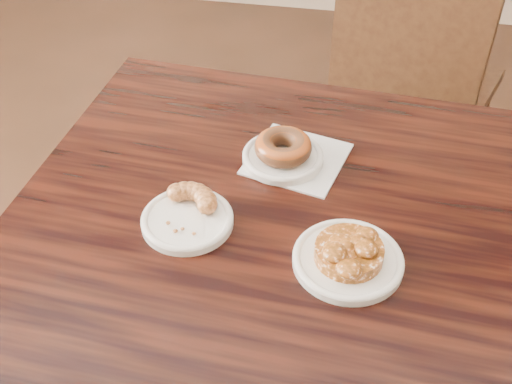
% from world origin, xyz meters
% --- Properties ---
extents(cafe_table, '(0.87, 0.87, 0.75)m').
position_xyz_m(cafe_table, '(0.04, 0.20, 0.38)').
color(cafe_table, black).
rests_on(cafe_table, floor).
extents(chair_far, '(0.57, 0.57, 0.90)m').
position_xyz_m(chair_far, '(0.34, 1.12, 0.45)').
color(chair_far, black).
rests_on(chair_far, floor).
extents(napkin, '(0.19, 0.19, 0.00)m').
position_xyz_m(napkin, '(0.08, 0.35, 0.75)').
color(napkin, silver).
rests_on(napkin, cafe_table).
extents(plate_donut, '(0.14, 0.14, 0.01)m').
position_xyz_m(plate_donut, '(0.05, 0.34, 0.76)').
color(plate_donut, silver).
rests_on(plate_donut, napkin).
extents(plate_cruller, '(0.15, 0.15, 0.01)m').
position_xyz_m(plate_cruller, '(-0.07, 0.15, 0.76)').
color(plate_cruller, white).
rests_on(plate_cruller, cafe_table).
extents(plate_fritter, '(0.17, 0.17, 0.01)m').
position_xyz_m(plate_fritter, '(0.18, 0.11, 0.76)').
color(plate_fritter, white).
rests_on(plate_fritter, cafe_table).
extents(glazed_donut, '(0.10, 0.10, 0.04)m').
position_xyz_m(glazed_donut, '(0.05, 0.34, 0.78)').
color(glazed_donut, '#8C3614').
rests_on(glazed_donut, plate_donut).
extents(apple_fritter, '(0.14, 0.14, 0.03)m').
position_xyz_m(apple_fritter, '(0.18, 0.11, 0.78)').
color(apple_fritter, '#4E2808').
rests_on(apple_fritter, plate_fritter).
extents(cruller_fragment, '(0.11, 0.11, 0.03)m').
position_xyz_m(cruller_fragment, '(-0.07, 0.15, 0.78)').
color(cruller_fragment, '#623313').
rests_on(cruller_fragment, plate_cruller).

